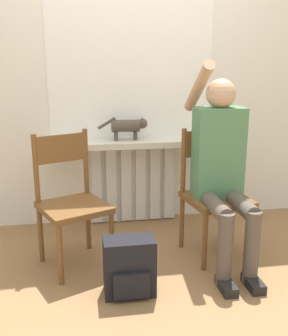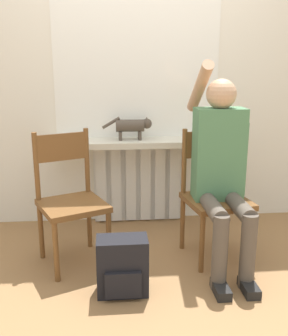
{
  "view_description": "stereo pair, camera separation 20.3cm",
  "coord_description": "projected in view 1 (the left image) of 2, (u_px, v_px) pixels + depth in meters",
  "views": [
    {
      "loc": [
        -0.45,
        -2.18,
        1.38
      ],
      "look_at": [
        0.0,
        0.54,
        0.65
      ],
      "focal_mm": 42.0,
      "sensor_mm": 36.0,
      "label": 1
    },
    {
      "loc": [
        -0.25,
        -2.21,
        1.38
      ],
      "look_at": [
        0.0,
        0.54,
        0.65
      ],
      "focal_mm": 42.0,
      "sensor_mm": 36.0,
      "label": 2
    }
  ],
  "objects": [
    {
      "name": "wall_with_window",
      "position": [
        131.0,
        68.0,
        3.33
      ],
      "size": [
        7.0,
        0.06,
        2.7
      ],
      "color": "white",
      "rests_on": "ground_plane"
    },
    {
      "name": "ground_plane",
      "position": [
        158.0,
        288.0,
        2.51
      ],
      "size": [
        12.0,
        12.0,
        0.0
      ],
      "primitive_type": "plane",
      "color": "olive"
    },
    {
      "name": "radiator",
      "position": [
        133.0,
        182.0,
        3.51
      ],
      "size": [
        0.78,
        0.08,
        0.72
      ],
      "color": "silver",
      "rests_on": "ground_plane"
    },
    {
      "name": "cat",
      "position": [
        128.0,
        126.0,
        3.27
      ],
      "size": [
        0.42,
        0.1,
        0.2
      ],
      "color": "#4C4238",
      "rests_on": "windowsill"
    },
    {
      "name": "person",
      "position": [
        222.0,
        164.0,
        2.71
      ],
      "size": [
        0.36,
        0.99,
        1.41
      ],
      "color": "brown",
      "rests_on": "ground_plane"
    },
    {
      "name": "windowsill",
      "position": [
        134.0,
        143.0,
        3.31
      ],
      "size": [
        1.45,
        0.31,
        0.05
      ],
      "color": "beige",
      "rests_on": "radiator"
    },
    {
      "name": "window_glass",
      "position": [
        131.0,
        59.0,
        3.28
      ],
      "size": [
        1.39,
        0.01,
        1.31
      ],
      "color": "white",
      "rests_on": "windowsill"
    },
    {
      "name": "chair_left",
      "position": [
        71.0,
        200.0,
        2.71
      ],
      "size": [
        0.56,
        0.56,
        0.93
      ],
      "rotation": [
        0.0,
        0.0,
        0.41
      ],
      "color": "brown",
      "rests_on": "ground_plane"
    },
    {
      "name": "backpack",
      "position": [
        129.0,
        267.0,
        2.4
      ],
      "size": [
        0.31,
        0.21,
        0.36
      ],
      "color": "black",
      "rests_on": "ground_plane"
    },
    {
      "name": "chair_right",
      "position": [
        214.0,
        192.0,
        2.88
      ],
      "size": [
        0.49,
        0.49,
        0.93
      ],
      "rotation": [
        0.0,
        0.0,
        0.17
      ],
      "color": "brown",
      "rests_on": "ground_plane"
    }
  ]
}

